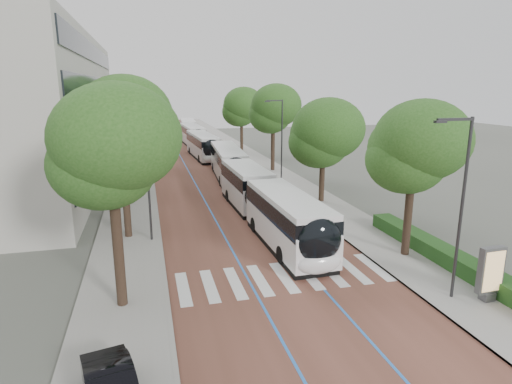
{
  "coord_description": "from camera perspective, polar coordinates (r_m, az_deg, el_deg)",
  "views": [
    {
      "loc": [
        -6.11,
        -17.78,
        9.29
      ],
      "look_at": [
        0.9,
        9.28,
        2.4
      ],
      "focal_mm": 30.0,
      "sensor_mm": 36.0,
      "label": 1
    }
  ],
  "objects": [
    {
      "name": "lane_line_left",
      "position": [
        58.69,
        -9.96,
        4.55
      ],
      "size": [
        0.12,
        126.0,
        0.01
      ],
      "primitive_type": "cube",
      "color": "blue",
      "rests_on": "road"
    },
    {
      "name": "sidewalk_right",
      "position": [
        60.07,
        -1.26,
        5.0
      ],
      "size": [
        4.0,
        140.0,
        0.12
      ],
      "primitive_type": "cube",
      "color": "#989590",
      "rests_on": "ground"
    },
    {
      "name": "streetlight_near",
      "position": [
        20.01,
        25.51,
        -0.44
      ],
      "size": [
        1.82,
        0.2,
        8.0
      ],
      "color": "#2E2E30",
      "rests_on": "sidewalk_right"
    },
    {
      "name": "bus_queued_3",
      "position": [
        82.68,
        -9.01,
        8.36
      ],
      "size": [
        3.09,
        12.5,
        3.2
      ],
      "rotation": [
        0.0,
        0.0,
        -0.05
      ],
      "color": "silver",
      "rests_on": "ground"
    },
    {
      "name": "bus_queued_1",
      "position": [
        57.44,
        -7.0,
        6.07
      ],
      "size": [
        3.18,
        12.51,
        3.2
      ],
      "rotation": [
        0.0,
        0.0,
        0.05
      ],
      "color": "silver",
      "rests_on": "ground"
    },
    {
      "name": "kerb_left",
      "position": [
        58.51,
        -13.88,
        4.36
      ],
      "size": [
        0.2,
        140.0,
        0.14
      ],
      "primitive_type": "cube",
      "color": "gray",
      "rests_on": "ground"
    },
    {
      "name": "hedge",
      "position": [
        24.99,
        24.52,
        -8.01
      ],
      "size": [
        1.2,
        14.0,
        0.8
      ],
      "primitive_type": "cube",
      "color": "#1E4417",
      "rests_on": "sidewalk_right"
    },
    {
      "name": "lane_line_right",
      "position": [
        59.02,
        -6.86,
        4.71
      ],
      "size": [
        0.12,
        126.0,
        0.01
      ],
      "primitive_type": "cube",
      "color": "blue",
      "rests_on": "road"
    },
    {
      "name": "lead_bus",
      "position": [
        28.74,
        1.57,
        -1.62
      ],
      "size": [
        2.97,
        18.45,
        3.2
      ],
      "rotation": [
        0.0,
        0.0,
        0.02
      ],
      "color": "black",
      "rests_on": "ground"
    },
    {
      "name": "bus_queued_0",
      "position": [
        44.18,
        -3.71,
        3.83
      ],
      "size": [
        3.33,
        12.54,
        3.2
      ],
      "rotation": [
        0.0,
        0.0,
        -0.07
      ],
      "color": "silver",
      "rests_on": "ground"
    },
    {
      "name": "trees_left",
      "position": [
        47.22,
        -16.47,
        10.38
      ],
      "size": [
        6.42,
        60.77,
        10.08
      ],
      "color": "black",
      "rests_on": "ground"
    },
    {
      "name": "streetlight_far",
      "position": [
        42.0,
        3.24,
        7.71
      ],
      "size": [
        1.82,
        0.2,
        8.0
      ],
      "color": "#2E2E30",
      "rests_on": "sidewalk_right"
    },
    {
      "name": "trees_right",
      "position": [
        44.12,
        3.82,
        9.63
      ],
      "size": [
        5.91,
        47.49,
        9.09
      ],
      "color": "black",
      "rests_on": "ground"
    },
    {
      "name": "zebra_crossing",
      "position": [
        21.87,
        3.75,
        -11.25
      ],
      "size": [
        10.55,
        3.6,
        0.01
      ],
      "color": "silver",
      "rests_on": "ground"
    },
    {
      "name": "sidewalk_left",
      "position": [
        58.53,
        -15.74,
        4.25
      ],
      "size": [
        4.0,
        140.0,
        0.12
      ],
      "primitive_type": "cube",
      "color": "#989590",
      "rests_on": "ground"
    },
    {
      "name": "kerb_right",
      "position": [
        59.67,
        -3.04,
        4.93
      ],
      "size": [
        0.2,
        140.0,
        0.14
      ],
      "primitive_type": "cube",
      "color": "gray",
      "rests_on": "ground"
    },
    {
      "name": "lamp_post_left",
      "position": [
        26.29,
        -14.22,
        2.08
      ],
      "size": [
        0.14,
        0.14,
        8.0
      ],
      "primitive_type": "cylinder",
      "color": "#2E2E30",
      "rests_on": "sidewalk_left"
    },
    {
      "name": "ground",
      "position": [
        20.97,
        4.09,
        -12.49
      ],
      "size": [
        160.0,
        160.0,
        0.0
      ],
      "primitive_type": "plane",
      "color": "#51544C",
      "rests_on": "ground"
    },
    {
      "name": "bus_queued_2",
      "position": [
        70.63,
        -8.39,
        7.47
      ],
      "size": [
        3.09,
        12.5,
        3.2
      ],
      "rotation": [
        0.0,
        0.0,
        0.05
      ],
      "color": "silver",
      "rests_on": "ground"
    },
    {
      "name": "road",
      "position": [
        58.84,
        -8.41,
        4.62
      ],
      "size": [
        11.0,
        140.0,
        0.02
      ],
      "primitive_type": "cube",
      "color": "brown",
      "rests_on": "ground"
    },
    {
      "name": "ad_panel",
      "position": [
        21.51,
        28.79,
        -9.42
      ],
      "size": [
        1.21,
        0.48,
        2.48
      ],
      "rotation": [
        0.0,
        0.0,
        0.04
      ],
      "color": "#59595B",
      "rests_on": "sidewalk_right"
    }
  ]
}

